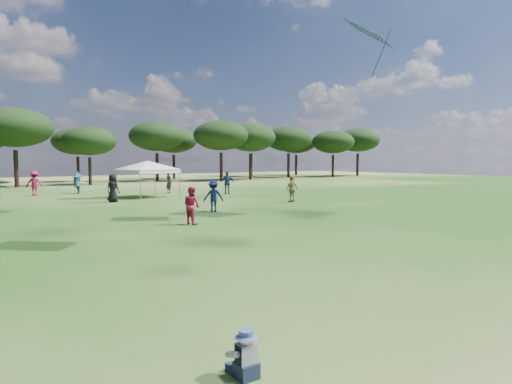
% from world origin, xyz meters
% --- Properties ---
extents(tent_right, '(6.59, 6.59, 2.86)m').
position_xyz_m(tent_right, '(8.80, 26.27, 2.44)').
color(tent_right, gray).
rests_on(tent_right, ground).
extents(toddler, '(0.40, 0.45, 0.59)m').
position_xyz_m(toddler, '(-0.49, 1.93, 0.26)').
color(toddler, '#151D30').
rests_on(toddler, ground).
extents(festival_crowd, '(26.23, 20.98, 1.89)m').
position_xyz_m(festival_crowd, '(1.92, 24.85, 0.88)').
color(festival_crowd, '#2A2A2E').
rests_on(festival_crowd, ground).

